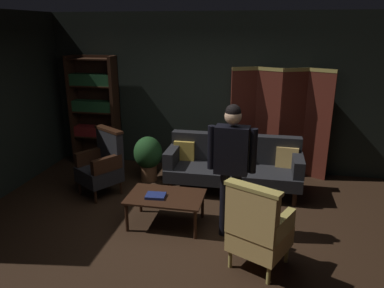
# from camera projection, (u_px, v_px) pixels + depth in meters

# --- Properties ---
(ground_plane) EXTENTS (10.00, 10.00, 0.00)m
(ground_plane) POSITION_uv_depth(u_px,v_px,m) (180.00, 232.00, 4.73)
(ground_plane) COLOR black
(back_wall) EXTENTS (7.20, 0.10, 2.80)m
(back_wall) POSITION_uv_depth(u_px,v_px,m) (210.00, 93.00, 6.59)
(back_wall) COLOR black
(back_wall) RESTS_ON ground_plane
(folding_screen) EXTENTS (1.69, 0.24, 1.90)m
(folding_screen) POSITION_uv_depth(u_px,v_px,m) (280.00, 121.00, 6.29)
(folding_screen) COLOR #5B2319
(folding_screen) RESTS_ON ground_plane
(bookshelf) EXTENTS (0.90, 0.32, 2.05)m
(bookshelf) POSITION_uv_depth(u_px,v_px,m) (95.00, 108.00, 6.85)
(bookshelf) COLOR black
(bookshelf) RESTS_ON ground_plane
(velvet_couch) EXTENTS (2.12, 0.78, 0.88)m
(velvet_couch) POSITION_uv_depth(u_px,v_px,m) (234.00, 163.00, 5.85)
(velvet_couch) COLOR black
(velvet_couch) RESTS_ON ground_plane
(coffee_table) EXTENTS (1.00, 0.64, 0.42)m
(coffee_table) POSITION_uv_depth(u_px,v_px,m) (166.00, 199.00, 4.81)
(coffee_table) COLOR black
(coffee_table) RESTS_ON ground_plane
(armchair_gilt_accent) EXTENTS (0.77, 0.77, 1.04)m
(armchair_gilt_accent) POSITION_uv_depth(u_px,v_px,m) (258.00, 228.00, 3.89)
(armchair_gilt_accent) COLOR tan
(armchair_gilt_accent) RESTS_ON ground_plane
(armchair_wing_left) EXTENTS (0.80, 0.80, 1.04)m
(armchair_wing_left) POSITION_uv_depth(u_px,v_px,m) (102.00, 164.00, 5.71)
(armchair_wing_left) COLOR black
(armchair_wing_left) RESTS_ON ground_plane
(standing_figure) EXTENTS (0.59, 0.25, 1.70)m
(standing_figure) POSITION_uv_depth(u_px,v_px,m) (232.00, 160.00, 4.36)
(standing_figure) COLOR black
(standing_figure) RESTS_ON ground_plane
(potted_plant) EXTENTS (0.48, 0.48, 0.78)m
(potted_plant) POSITION_uv_depth(u_px,v_px,m) (148.00, 155.00, 6.22)
(potted_plant) COLOR brown
(potted_plant) RESTS_ON ground_plane
(book_navy_cloth) EXTENTS (0.27, 0.21, 0.04)m
(book_navy_cloth) POSITION_uv_depth(u_px,v_px,m) (156.00, 196.00, 4.76)
(book_navy_cloth) COLOR navy
(book_navy_cloth) RESTS_ON coffee_table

